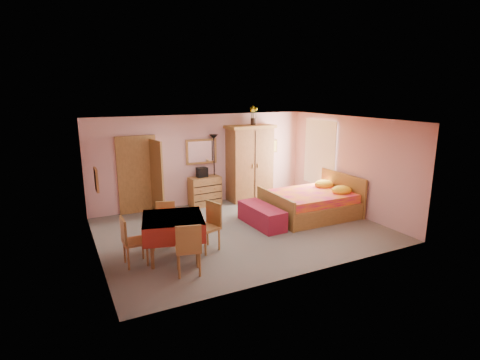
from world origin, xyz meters
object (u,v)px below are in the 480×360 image
wardrobe (250,163)px  bed (310,197)px  chair_west (135,241)px  chest_of_drawers (205,191)px  chair_south (188,248)px  chair_east (206,227)px  stereo (202,172)px  bench (261,216)px  floor_lamp (214,169)px  wall_mirror (201,151)px  sunflower_vase (253,116)px  chair_north (166,224)px  dining_table (174,237)px

wardrobe → bed: 2.29m
chair_west → chest_of_drawers: bearing=137.9°
chair_south → chair_east: bearing=63.8°
stereo → chair_east: stereo is taller
wardrobe → chair_west: wardrobe is taller
chair_east → chair_west: bearing=72.2°
bench → chair_south: 2.91m
wardrobe → chair_south: bearing=-133.8°
floor_lamp → bench: floor_lamp is taller
chest_of_drawers → chair_south: bearing=-119.2°
chair_west → chair_east: 1.45m
wall_mirror → sunflower_vase: (1.57, -0.21, 0.99)m
floor_lamp → wardrobe: size_ratio=0.90×
chair_north → chair_west: size_ratio=0.94×
wall_mirror → sunflower_vase: size_ratio=1.67×
wardrobe → chair_north: (-3.24, -2.22, -0.68)m
chest_of_drawers → stereo: size_ratio=3.00×
wall_mirror → bench: (0.63, -2.40, -1.30)m
wall_mirror → bench: wall_mirror is taller
chair_west → wall_mirror: bearing=139.8°
stereo → chest_of_drawers: bearing=-15.2°
chair_north → chair_west: 1.08m
wardrobe → chest_of_drawers: bearing=175.9°
chest_of_drawers → wall_mirror: (-0.00, 0.21, 1.13)m
chest_of_drawers → bench: chest_of_drawers is taller
wardrobe → floor_lamp: bearing=170.5°
dining_table → chair_east: 0.71m
bed → chair_north: bearing=-177.3°
bed → bench: (-1.52, -0.07, -0.28)m
stereo → dining_table: bearing=-120.4°
chest_of_drawers → chair_west: size_ratio=0.94×
floor_lamp → bed: size_ratio=0.90×
chair_east → wardrobe: bearing=-59.4°
chest_of_drawers → sunflower_vase: bearing=-3.7°
bench → chair_south: bearing=-147.0°
bench → chair_north: chair_north is taller
chest_of_drawers → wall_mirror: wall_mirror is taller
chair_west → stereo: bearing=138.9°
chair_west → bench: bearing=102.7°
chair_west → chair_east: bearing=89.2°
stereo → floor_lamp: 0.42m
sunflower_vase → chair_south: sunflower_vase is taller
stereo → bench: bearing=-72.3°
wardrobe → chair_south: (-3.25, -3.74, -0.64)m
dining_table → chair_east: (0.71, 0.03, 0.08)m
sunflower_vase → chair_north: bearing=-146.2°
bench → chair_east: bearing=-156.0°
bench → chair_west: size_ratio=1.54×
stereo → chair_north: (-1.72, -2.27, -0.53)m
stereo → wardrobe: wardrobe is taller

